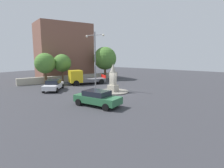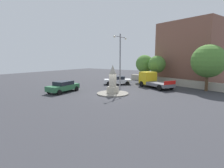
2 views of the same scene
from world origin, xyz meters
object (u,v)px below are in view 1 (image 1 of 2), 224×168
(streetlamp, at_px, (95,56))
(car_white_approaching, at_px, (54,85))
(monument, at_px, (113,80))
(tree_far_corner, at_px, (62,63))
(truck_yellow_waiting, at_px, (82,78))
(corner_building, at_px, (64,52))
(tree_mid_cluster, at_px, (105,58))
(tree_near_wall, at_px, (45,63))
(car_green_far_side, at_px, (97,98))

(streetlamp, height_order, car_white_approaching, streetlamp)
(monument, bearing_deg, tree_far_corner, -6.43)
(truck_yellow_waiting, xyz_separation_m, corner_building, (8.51, -3.44, 4.28))
(tree_far_corner, bearing_deg, car_white_approaching, 131.41)
(truck_yellow_waiting, xyz_separation_m, tree_far_corner, (3.86, 0.75, 2.27))
(truck_yellow_waiting, bearing_deg, tree_mid_cluster, -81.15)
(monument, distance_m, car_white_approaching, 8.09)
(corner_building, xyz_separation_m, tree_near_wall, (-3.75, 6.84, -1.99))
(corner_building, height_order, tree_near_wall, corner_building)
(tree_near_wall, relative_size, tree_mid_cluster, 0.80)
(truck_yellow_waiting, bearing_deg, tree_far_corner, 11.01)
(streetlamp, xyz_separation_m, tree_near_wall, (9.96, 0.83, -1.25))
(car_white_approaching, bearing_deg, monument, -151.91)
(monument, relative_size, tree_far_corner, 0.72)
(car_green_far_side, distance_m, tree_far_corner, 16.22)
(monument, bearing_deg, streetlamp, 11.42)
(monument, xyz_separation_m, car_white_approaching, (7.10, 3.79, -0.85))
(monument, height_order, car_green_far_side, monument)
(monument, relative_size, tree_mid_cluster, 0.56)
(corner_building, bearing_deg, tree_near_wall, 118.74)
(monument, distance_m, car_green_far_side, 6.64)
(tree_near_wall, bearing_deg, tree_mid_cluster, -108.71)
(streetlamp, bearing_deg, truck_yellow_waiting, -26.23)
(truck_yellow_waiting, relative_size, tree_far_corner, 1.25)
(car_green_far_side, xyz_separation_m, corner_building, (18.89, -11.52, 4.58))
(monument, xyz_separation_m, car_green_far_side, (-2.66, 6.02, -0.83))
(streetlamp, distance_m, truck_yellow_waiting, 6.80)
(car_green_far_side, height_order, tree_mid_cluster, tree_mid_cluster)
(streetlamp, height_order, tree_near_wall, streetlamp)
(streetlamp, relative_size, tree_near_wall, 1.52)
(monument, bearing_deg, tree_mid_cluster, -46.54)
(monument, xyz_separation_m, streetlamp, (2.52, 0.51, 3.02))
(corner_building, relative_size, tree_near_wall, 2.14)
(tree_near_wall, distance_m, tree_mid_cluster, 11.31)
(truck_yellow_waiting, distance_m, tree_far_corner, 4.54)
(car_green_far_side, relative_size, truck_yellow_waiting, 0.75)
(streetlamp, relative_size, truck_yellow_waiting, 1.26)
(monument, bearing_deg, tree_near_wall, 6.14)
(tree_mid_cluster, distance_m, tree_far_corner, 8.52)
(car_white_approaching, height_order, tree_near_wall, tree_near_wall)
(monument, height_order, corner_building, corner_building)
(monument, relative_size, truck_yellow_waiting, 0.58)
(car_green_far_side, bearing_deg, corner_building, -31.38)
(streetlamp, height_order, tree_mid_cluster, streetlamp)
(car_green_far_side, distance_m, tree_near_wall, 16.06)
(tree_far_corner, bearing_deg, streetlamp, 168.68)
(car_green_far_side, relative_size, corner_building, 0.42)
(streetlamp, bearing_deg, tree_near_wall, 4.79)
(tree_mid_cluster, bearing_deg, streetlamp, 122.74)
(car_white_approaching, xyz_separation_m, corner_building, (9.14, -9.28, 4.61))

